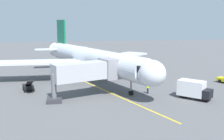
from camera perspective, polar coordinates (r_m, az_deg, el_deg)
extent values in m
plane|color=#565659|center=(53.13, -7.00, -1.46)|extent=(220.00, 220.00, 0.00)
cube|color=yellow|center=(44.81, -3.74, -3.55)|extent=(13.51, 37.81, 0.01)
cylinder|color=silver|center=(49.92, -4.75, 2.62)|extent=(14.88, 33.33, 3.80)
ellipsoid|color=silver|center=(34.75, 8.71, -0.73)|extent=(4.73, 4.97, 3.61)
cone|color=silver|center=(66.91, -11.82, 4.33)|extent=(4.22, 3.97, 3.42)
cube|color=black|center=(35.72, 7.30, 0.49)|extent=(3.58, 2.58, 0.90)
cube|color=silver|center=(57.37, 1.26, 3.01)|extent=(16.23, 15.18, 0.36)
cylinder|color=#146B47|center=(53.86, 0.35, 0.94)|extent=(3.30, 3.97, 2.30)
cylinder|color=black|center=(52.40, 1.34, 0.68)|extent=(2.05, 0.89, 2.10)
cube|color=silver|center=(50.43, -15.36, 1.68)|extent=(17.27, 5.97, 0.36)
cylinder|color=#146B47|center=(48.92, -11.33, -0.19)|extent=(3.30, 3.97, 2.30)
cylinder|color=black|center=(47.30, -10.61, -0.51)|extent=(2.05, 0.89, 2.10)
cube|color=#146B47|center=(63.83, -11.04, 7.51)|extent=(1.93, 4.65, 7.20)
cube|color=silver|center=(64.93, -8.20, 4.80)|extent=(6.54, 5.79, 0.24)
cube|color=silver|center=(62.73, -13.60, 4.44)|extent=(6.46, 2.56, 0.24)
cylinder|color=slate|center=(38.88, 4.19, -3.05)|extent=(0.24, 0.24, 2.77)
cylinder|color=black|center=(39.22, 4.16, -5.02)|extent=(0.66, 0.81, 0.70)
cylinder|color=slate|center=(54.04, -3.66, 0.88)|extent=(0.24, 0.24, 2.77)
cylinder|color=black|center=(54.28, -3.64, -0.56)|extent=(0.79, 1.19, 1.10)
cylinder|color=slate|center=(51.89, -8.76, 0.40)|extent=(0.24, 0.24, 2.77)
cylinder|color=black|center=(52.14, -8.72, -1.10)|extent=(0.79, 1.19, 1.10)
cube|color=#B7B7BC|center=(37.37, -6.18, -0.23)|extent=(9.35, 5.44, 2.50)
cube|color=gray|center=(39.44, -0.24, 0.37)|extent=(3.70, 3.95, 3.00)
cylinder|color=slate|center=(36.16, -12.61, -3.92)|extent=(0.70, 0.70, 3.90)
cube|color=#333338|center=(36.59, -12.51, -6.43)|extent=(2.00, 2.00, 0.60)
cylinder|color=#23232D|center=(40.35, 7.84, -4.53)|extent=(0.26, 0.26, 0.88)
cube|color=#D8EA19|center=(40.17, 7.86, -3.51)|extent=(0.41, 0.30, 0.60)
cube|color=silver|center=(40.17, 7.86, -3.51)|extent=(0.44, 0.31, 0.10)
sphere|color=#9E7051|center=(40.07, 7.88, -2.92)|extent=(0.22, 0.22, 0.22)
cube|color=yellow|center=(51.37, 23.32, -1.90)|extent=(2.21, 2.60, 0.60)
cylinder|color=black|center=(52.15, 23.37, -2.07)|extent=(0.47, 0.69, 0.64)
cylinder|color=black|center=(51.09, 22.57, -2.26)|extent=(0.47, 0.69, 0.64)
cube|color=black|center=(38.36, 19.70, -4.90)|extent=(2.55, 2.53, 1.20)
cube|color=black|center=(38.12, 20.72, -4.75)|extent=(1.39, 1.24, 0.70)
cube|color=silver|center=(38.85, 17.01, -3.81)|extent=(3.87, 4.03, 2.20)
cylinder|color=black|center=(39.05, 20.29, -5.59)|extent=(0.74, 0.80, 0.84)
cylinder|color=black|center=(37.85, 19.70, -6.05)|extent=(0.74, 0.80, 0.84)
cylinder|color=black|center=(40.04, 15.91, -4.97)|extent=(0.74, 0.80, 0.84)
cylinder|color=black|center=(38.87, 15.20, -5.39)|extent=(0.74, 0.80, 0.84)
cube|color=white|center=(60.79, -6.76, 0.98)|extent=(2.17, 2.01, 1.20)
cube|color=black|center=(60.09, -6.59, 1.07)|extent=(1.70, 0.46, 0.70)
cube|color=silver|center=(62.57, -7.25, 1.69)|extent=(2.62, 3.90, 2.20)
cylinder|color=black|center=(60.82, -6.10, 0.43)|extent=(0.40, 0.87, 0.84)
cylinder|color=black|center=(60.48, -7.28, 0.35)|extent=(0.40, 0.87, 0.84)
cylinder|color=black|center=(63.86, -6.89, 0.87)|extent=(0.40, 0.87, 0.84)
cylinder|color=black|center=(63.54, -8.02, 0.80)|extent=(0.40, 0.87, 0.84)
cube|color=black|center=(43.92, -17.90, -3.49)|extent=(1.99, 2.50, 0.60)
cube|color=black|center=(42.17, -17.66, -2.77)|extent=(1.78, 3.86, 1.61)
cylinder|color=black|center=(42.97, -16.81, -4.13)|extent=(0.40, 0.68, 0.64)
cylinder|color=black|center=(42.80, -18.53, -4.28)|extent=(0.40, 0.68, 0.64)
cylinder|color=black|center=(44.41, -17.11, -3.69)|extent=(0.40, 0.68, 0.64)
cylinder|color=black|center=(44.25, -18.78, -3.84)|extent=(0.40, 0.68, 0.64)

